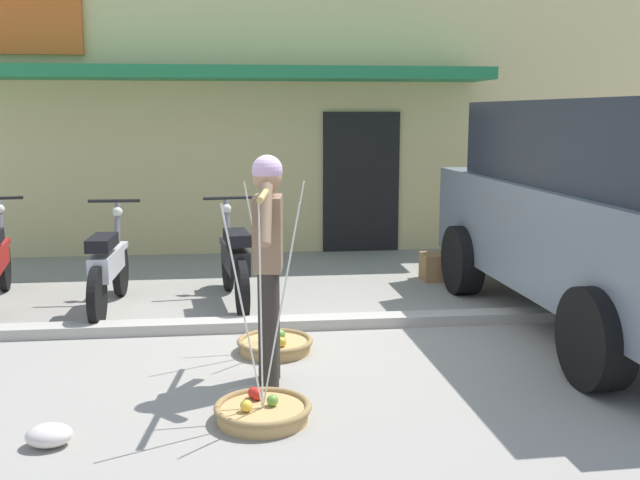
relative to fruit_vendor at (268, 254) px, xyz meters
The scene contains 11 objects.
ground_plane 1.21m from the fruit_vendor, 69.45° to the left, with size 90.00×90.00×0.00m, color gray.
sidewalk_curb 1.68m from the fruit_vendor, 79.56° to the left, with size 20.00×0.24×0.10m, color #AEA89C.
fruit_vendor is the anchor object (origin of this frame).
fruit_basket_left_side 1.14m from the fruit_vendor, 96.54° to the right, with size 0.64×0.64×1.45m.
fruit_basket_right_side 1.14m from the fruit_vendor, 83.50° to the left, with size 0.64×0.64×1.45m.
motorcycle_second_in_row 2.72m from the fruit_vendor, 124.58° to the left, with size 0.54×1.82×1.09m.
motorcycle_third_in_row 2.41m from the fruit_vendor, 96.15° to the left, with size 0.54×1.82×1.09m.
parked_truck 3.42m from the fruit_vendor, 17.78° to the left, with size 2.25×4.85×2.10m.
storefront_building 7.78m from the fruit_vendor, 92.80° to the left, with size 13.00×6.00×4.20m.
plastic_litter_bag 1.89m from the fruit_vendor, 146.08° to the right, with size 0.28×0.22×0.14m, color silver.
wooden_crate 3.97m from the fruit_vendor, 55.40° to the left, with size 0.44×0.36×0.32m, color olive.
Camera 1 is at (-0.49, -5.94, 1.99)m, focal length 41.41 mm.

